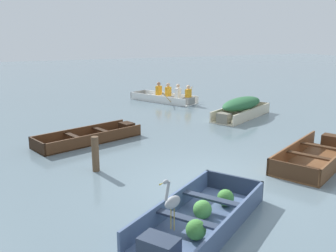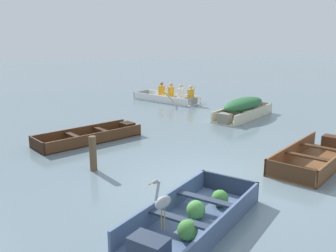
# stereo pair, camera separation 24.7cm
# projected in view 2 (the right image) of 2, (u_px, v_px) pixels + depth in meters

# --- Properties ---
(ground_plane) EXTENTS (80.00, 80.00, 0.00)m
(ground_plane) POSITION_uv_depth(u_px,v_px,m) (207.00, 184.00, 8.19)
(ground_plane) COLOR slate
(dinghy_slate_blue_foreground) EXTENTS (3.17, 2.72, 0.40)m
(dinghy_slate_blue_foreground) POSITION_uv_depth(u_px,v_px,m) (192.00, 219.00, 6.36)
(dinghy_slate_blue_foreground) COLOR #475B7F
(dinghy_slate_blue_foreground) RESTS_ON ground
(skiff_dark_varnish_near_moored) EXTENTS (3.42, 2.01, 0.35)m
(skiff_dark_varnish_near_moored) POSITION_uv_depth(u_px,v_px,m) (92.00, 136.00, 11.54)
(skiff_dark_varnish_near_moored) COLOR #4C2D19
(skiff_dark_varnish_near_moored) RESTS_ON ground
(skiff_cream_mid_moored) EXTENTS (3.22, 2.37, 0.78)m
(skiff_cream_mid_moored) POSITION_uv_depth(u_px,v_px,m) (243.00, 106.00, 14.46)
(skiff_cream_mid_moored) COLOR beige
(skiff_cream_mid_moored) RESTS_ON ground
(skiff_wooden_brown_far_moored) EXTENTS (3.43, 2.58, 0.41)m
(skiff_wooden_brown_far_moored) POSITION_uv_depth(u_px,v_px,m) (317.00, 157.00, 9.57)
(skiff_wooden_brown_far_moored) COLOR brown
(skiff_wooden_brown_far_moored) RESTS_ON ground
(rowboat_white_with_crew) EXTENTS (2.71, 3.47, 0.91)m
(rowboat_white_with_crew) POSITION_uv_depth(u_px,v_px,m) (170.00, 97.00, 17.86)
(rowboat_white_with_crew) COLOR white
(rowboat_white_with_crew) RESTS_ON ground
(heron_on_dinghy) EXTENTS (0.44, 0.28, 0.84)m
(heron_on_dinghy) POSITION_uv_depth(u_px,v_px,m) (162.00, 201.00, 5.41)
(heron_on_dinghy) COLOR olive
(heron_on_dinghy) RESTS_ON dinghy_slate_blue_foreground
(mooring_post) EXTENTS (0.17, 0.17, 0.85)m
(mooring_post) POSITION_uv_depth(u_px,v_px,m) (93.00, 154.00, 8.92)
(mooring_post) COLOR brown
(mooring_post) RESTS_ON ground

